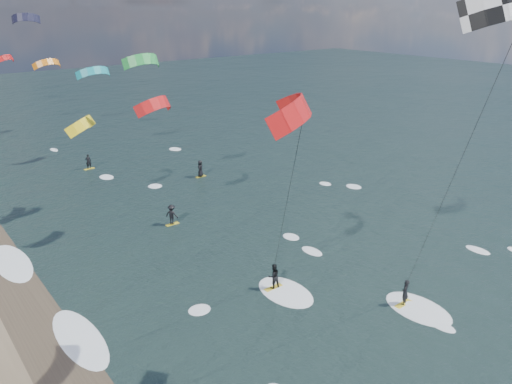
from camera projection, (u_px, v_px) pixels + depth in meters
kitesurfer_near_a at (494, 97)px, 19.40m from camera, size 7.56×8.26×17.66m
kitesurfer_near_b at (295, 180)px, 23.56m from camera, size 6.95×9.10×13.87m
far_kitesurfers at (167, 187)px, 45.75m from camera, size 9.17×18.97×1.75m
bg_kite_field at (36, 58)px, 58.41m from camera, size 10.95×72.72×8.54m
shoreline_surf at (77, 342)px, 26.23m from camera, size 2.40×79.40×0.11m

